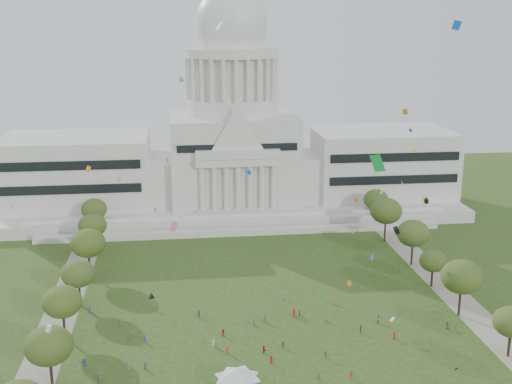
# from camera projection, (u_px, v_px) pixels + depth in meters

# --- Properties ---
(ground) EXTENTS (400.00, 400.00, 0.00)m
(ground) POSITION_uv_depth(u_px,v_px,m) (284.00, 366.00, 127.33)
(ground) COLOR #304518
(ground) RESTS_ON ground
(capitol) EXTENTS (160.00, 64.50, 91.30)m
(capitol) POSITION_uv_depth(u_px,v_px,m) (233.00, 148.00, 230.61)
(capitol) COLOR silver
(capitol) RESTS_ON ground
(path_left) EXTENTS (8.00, 160.00, 0.04)m
(path_left) POSITION_uv_depth(u_px,v_px,m) (61.00, 313.00, 150.44)
(path_left) COLOR gray
(path_left) RESTS_ON ground
(path_right) EXTENTS (8.00, 160.00, 0.04)m
(path_right) POSITION_uv_depth(u_px,v_px,m) (452.00, 293.00, 161.79)
(path_right) COLOR gray
(path_right) RESTS_ON ground
(row_tree_l_1) EXTENTS (8.86, 8.86, 12.59)m
(row_tree_l_1) POSITION_uv_depth(u_px,v_px,m) (49.00, 346.00, 116.99)
(row_tree_l_1) COLOR black
(row_tree_l_1) RESTS_ON ground
(row_tree_r_1) EXTENTS (7.58, 7.58, 10.78)m
(row_tree_r_1) POSITION_uv_depth(u_px,v_px,m) (512.00, 322.00, 129.16)
(row_tree_r_1) COLOR black
(row_tree_r_1) RESTS_ON ground
(row_tree_l_2) EXTENTS (8.42, 8.42, 11.97)m
(row_tree_l_2) POSITION_uv_depth(u_px,v_px,m) (62.00, 302.00, 136.43)
(row_tree_l_2) COLOR black
(row_tree_l_2) RESTS_ON ground
(row_tree_r_2) EXTENTS (9.55, 9.55, 13.58)m
(row_tree_r_2) POSITION_uv_depth(u_px,v_px,m) (462.00, 277.00, 146.81)
(row_tree_r_2) COLOR black
(row_tree_r_2) RESTS_ON ground
(row_tree_l_3) EXTENTS (8.12, 8.12, 11.55)m
(row_tree_l_3) POSITION_uv_depth(u_px,v_px,m) (78.00, 274.00, 152.56)
(row_tree_l_3) COLOR black
(row_tree_l_3) RESTS_ON ground
(row_tree_r_3) EXTENTS (7.01, 7.01, 9.98)m
(row_tree_r_3) POSITION_uv_depth(u_px,v_px,m) (433.00, 261.00, 163.86)
(row_tree_r_3) COLOR black
(row_tree_r_3) RESTS_ON ground
(row_tree_l_4) EXTENTS (9.29, 9.29, 13.21)m
(row_tree_l_4) POSITION_uv_depth(u_px,v_px,m) (88.00, 243.00, 170.01)
(row_tree_l_4) COLOR black
(row_tree_l_4) RESTS_ON ground
(row_tree_r_4) EXTENTS (9.19, 9.19, 13.06)m
(row_tree_r_4) POSITION_uv_depth(u_px,v_px,m) (413.00, 233.00, 178.26)
(row_tree_r_4) COLOR black
(row_tree_r_4) RESTS_ON ground
(row_tree_l_5) EXTENTS (8.33, 8.33, 11.85)m
(row_tree_l_5) POSITION_uv_depth(u_px,v_px,m) (92.00, 226.00, 187.96)
(row_tree_l_5) COLOR black
(row_tree_l_5) RESTS_ON ground
(row_tree_r_5) EXTENTS (9.82, 9.82, 13.96)m
(row_tree_r_5) POSITION_uv_depth(u_px,v_px,m) (386.00, 211.00, 197.28)
(row_tree_r_5) COLOR black
(row_tree_r_5) RESTS_ON ground
(row_tree_l_6) EXTENTS (8.19, 8.19, 11.64)m
(row_tree_l_6) POSITION_uv_depth(u_px,v_px,m) (94.00, 209.00, 205.20)
(row_tree_l_6) COLOR black
(row_tree_l_6) RESTS_ON ground
(row_tree_r_6) EXTENTS (8.42, 8.42, 11.97)m
(row_tree_r_6) POSITION_uv_depth(u_px,v_px,m) (376.00, 200.00, 215.14)
(row_tree_r_6) COLOR black
(row_tree_r_6) RESTS_ON ground
(event_tent) EXTENTS (11.46, 11.46, 4.93)m
(event_tent) POSITION_uv_depth(u_px,v_px,m) (237.00, 372.00, 117.77)
(event_tent) COLOR #4C4C4C
(event_tent) RESTS_ON ground
(person_0) EXTENTS (0.98, 0.94, 1.69)m
(person_0) POSITION_uv_depth(u_px,v_px,m) (447.00, 325.00, 142.71)
(person_0) COLOR #33723F
(person_0) RESTS_ON ground
(person_2) EXTENTS (1.12, 0.88, 2.00)m
(person_2) POSITION_uv_depth(u_px,v_px,m) (379.00, 319.00, 145.24)
(person_2) COLOR #994C8C
(person_2) RESTS_ON ground
(person_3) EXTENTS (1.20, 1.31, 1.83)m
(person_3) POSITION_uv_depth(u_px,v_px,m) (325.00, 354.00, 130.15)
(person_3) COLOR #4C4C51
(person_3) RESTS_ON ground
(person_4) EXTENTS (0.75, 1.00, 1.53)m
(person_4) POSITION_uv_depth(u_px,v_px,m) (283.00, 344.00, 134.30)
(person_4) COLOR #26262B
(person_4) RESTS_ON ground
(person_5) EXTENTS (1.13, 1.70, 1.71)m
(person_5) POSITION_uv_depth(u_px,v_px,m) (264.00, 349.00, 132.09)
(person_5) COLOR #B21E1E
(person_5) RESTS_ON ground
(person_8) EXTENTS (0.97, 0.81, 1.71)m
(person_8) POSITION_uv_depth(u_px,v_px,m) (223.00, 332.00, 139.31)
(person_8) COLOR #B21E1E
(person_8) RESTS_ON ground
(person_9) EXTENTS (1.07, 1.08, 1.55)m
(person_9) POSITION_uv_depth(u_px,v_px,m) (351.00, 375.00, 122.72)
(person_9) COLOR #B21E1E
(person_9) RESTS_ON ground
(person_10) EXTENTS (0.68, 1.09, 1.77)m
(person_10) POSITION_uv_depth(u_px,v_px,m) (361.00, 329.00, 140.87)
(person_10) COLOR #33723F
(person_10) RESTS_ON ground
(distant_crowd) EXTENTS (67.20, 38.68, 1.95)m
(distant_crowd) POSITION_uv_depth(u_px,v_px,m) (219.00, 333.00, 138.89)
(distant_crowd) COLOR navy
(distant_crowd) RESTS_ON ground
(kite_swarm) EXTENTS (88.29, 106.21, 63.22)m
(kite_swarm) POSITION_uv_depth(u_px,v_px,m) (305.00, 219.00, 129.45)
(kite_swarm) COLOR blue
(kite_swarm) RESTS_ON ground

